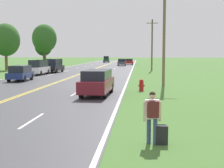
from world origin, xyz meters
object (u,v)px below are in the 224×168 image
Objects in this scene: car_maroon_suv_nearest at (97,82)px; car_red_hatchback_distant at (129,61)px; fire_hydrant at (141,85)px; tree_mid_treeline at (6,40)px; car_white_van_mid_near at (38,67)px; car_black_van_mid_far at (54,65)px; suitcase at (161,135)px; car_dark_green_van_horizon at (106,59)px; hitchhiker_person at (152,112)px; tree_left_verge at (43,46)px; tree_behind_sign at (44,38)px; car_dark_blue_hatchback_approaching at (20,73)px; car_dark_grey_van_receding at (122,62)px.

car_red_hatchback_distant is (0.36, 56.49, -0.11)m from car_maroon_suv_nearest.
car_maroon_suv_nearest is (-2.98, -2.55, 0.46)m from fire_hydrant.
tree_mid_treeline is at bearing 129.53° from fire_hydrant.
car_white_van_mid_near reaches higher than car_maroon_suv_nearest.
car_black_van_mid_far reaches higher than fire_hydrant.
fire_hydrant is 0.18× the size of car_maroon_suv_nearest.
car_maroon_suv_nearest is 25.83m from car_black_van_mid_far.
fire_hydrant reaches higher than suitcase.
suitcase is at bearing 19.77° from car_maroon_suv_nearest.
fire_hydrant is 0.22× the size of car_dark_green_van_horizon.
hitchhiker_person is 0.41× the size of car_red_hatchback_distant.
suitcase is 66.84m from tree_left_verge.
tree_behind_sign is 1.80× the size of car_maroon_suv_nearest.
fire_hydrant is 0.10× the size of tree_behind_sign.
tree_mid_treeline is at bearing 63.65° from car_black_van_mid_far.
car_maroon_suv_nearest is at bearing -140.05° from car_dark_blue_hatchback_approaching.
car_dark_green_van_horizon reaches higher than suitcase.
car_white_van_mid_near is 0.96× the size of car_black_van_mid_far.
car_dark_blue_hatchback_approaching is at bearing -76.91° from tree_behind_sign.
fire_hydrant is 14.30m from car_dark_blue_hatchback_approaching.
car_dark_green_van_horizon is at bearing 1.92° from suitcase.
car_dark_grey_van_receding is at bearing -14.21° from car_white_van_mid_near.
suitcase is 37.46m from car_black_van_mid_far.
car_white_van_mid_near is at bearing -74.75° from tree_behind_sign.
suitcase is 0.16× the size of car_dark_blue_hatchback_approaching.
car_dark_grey_van_receding is at bearing 16.39° from tree_behind_sign.
car_dark_grey_van_receding is (-4.01, 46.93, 0.38)m from fire_hydrant.
suitcase is at bearing -91.54° from hitchhiker_person.
car_maroon_suv_nearest reaches higher than car_dark_blue_hatchback_approaching.
tree_left_verge is 1.45× the size of car_black_van_mid_far.
suitcase is at bearing -69.61° from tree_behind_sign.
car_black_van_mid_far is (9.48, -5.27, -3.95)m from tree_mid_treeline.
car_maroon_suv_nearest is at bearing -155.49° from car_black_van_mid_far.
tree_behind_sign is 35.96m from car_dark_blue_hatchback_approaching.
tree_mid_treeline is 1.92× the size of car_dark_green_van_horizon.
suitcase is 0.16× the size of car_dark_green_van_horizon.
car_maroon_suv_nearest is 74.28m from car_dark_green_van_horizon.
hitchhiker_person is 0.41× the size of car_dark_blue_hatchback_approaching.
car_red_hatchback_distant is (1.39, 7.01, -0.04)m from car_dark_grey_van_receding.
suitcase is 85.71m from car_dark_green_van_horizon.
suitcase is 59.81m from tree_behind_sign.
tree_left_verge is at bearing 15.12° from suitcase.
tree_behind_sign is 15.57m from tree_mid_treeline.
car_white_van_mid_near reaches higher than hitchhiker_person.
suitcase is 0.15× the size of car_dark_grey_van_receding.
car_black_van_mid_far is at bearing -155.86° from car_maroon_suv_nearest.
tree_mid_treeline is 1.93× the size of car_red_hatchback_distant.
car_white_van_mid_near is at bearing -18.83° from car_dark_grey_van_receding.
car_red_hatchback_distant is at bearing -2.74° from hitchhiker_person.
car_maroon_suv_nearest is (19.06, -29.26, -4.08)m from tree_mid_treeline.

